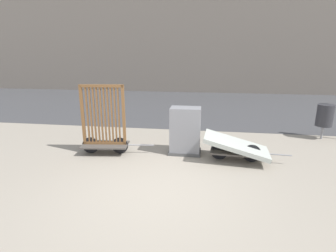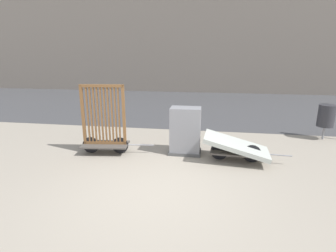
% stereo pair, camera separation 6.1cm
% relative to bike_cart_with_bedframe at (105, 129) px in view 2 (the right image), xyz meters
% --- Properties ---
extents(ground_plane, '(60.00, 60.00, 0.00)m').
position_rel_bike_cart_with_bedframe_xyz_m(ground_plane, '(1.69, -1.80, -0.68)').
color(ground_plane, gray).
extents(road_strip, '(56.00, 9.40, 0.01)m').
position_rel_bike_cart_with_bedframe_xyz_m(road_strip, '(1.69, 7.22, -0.68)').
color(road_strip, '#424244').
rests_on(road_strip, ground_plane).
extents(building_facade, '(48.00, 4.00, 11.03)m').
position_rel_bike_cart_with_bedframe_xyz_m(building_facade, '(1.69, 13.92, 4.83)').
color(building_facade, slate).
rests_on(building_facade, ground_plane).
extents(bike_cart_with_bedframe, '(1.94, 0.76, 1.84)m').
position_rel_bike_cart_with_bedframe_xyz_m(bike_cart_with_bedframe, '(0.00, 0.00, 0.00)').
color(bike_cart_with_bedframe, '#4C4742').
rests_on(bike_cart_with_bedframe, ground_plane).
extents(bike_cart_with_mattress, '(2.12, 1.02, 0.66)m').
position_rel_bike_cart_with_bedframe_xyz_m(bike_cart_with_mattress, '(3.39, -0.00, -0.31)').
color(bike_cart_with_mattress, '#4C4742').
rests_on(bike_cart_with_mattress, ground_plane).
extents(utility_cabinet, '(0.84, 0.55, 1.25)m').
position_rel_bike_cart_with_bedframe_xyz_m(utility_cabinet, '(2.10, 0.32, -0.10)').
color(utility_cabinet, '#4C4C4C').
rests_on(utility_cabinet, ground_plane).
extents(trash_bin, '(0.48, 0.48, 1.09)m').
position_rel_bike_cart_with_bedframe_xyz_m(trash_bin, '(6.24, 2.17, 0.07)').
color(trash_bin, gray).
rests_on(trash_bin, ground_plane).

